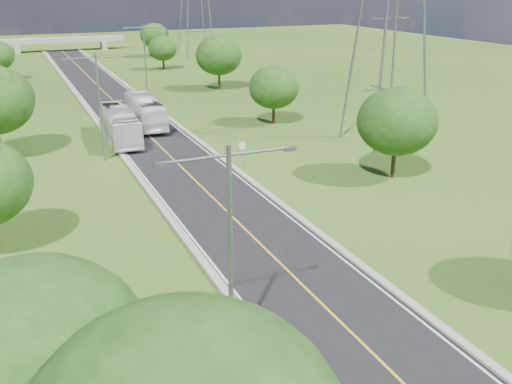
# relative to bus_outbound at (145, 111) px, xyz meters

# --- Properties ---
(ground) EXTENTS (260.00, 260.00, 0.00)m
(ground) POSITION_rel_bus_outbound_xyz_m (-0.80, 2.95, -1.75)
(ground) COLOR #2B4814
(ground) RESTS_ON ground
(road) EXTENTS (8.00, 150.00, 0.06)m
(road) POSITION_rel_bus_outbound_xyz_m (-0.80, 8.95, -1.72)
(road) COLOR black
(road) RESTS_ON ground
(curb_left) EXTENTS (0.50, 150.00, 0.22)m
(curb_left) POSITION_rel_bus_outbound_xyz_m (-5.05, 8.95, -1.64)
(curb_left) COLOR gray
(curb_left) RESTS_ON ground
(curb_right) EXTENTS (0.50, 150.00, 0.22)m
(curb_right) POSITION_rel_bus_outbound_xyz_m (3.45, 8.95, -1.64)
(curb_right) COLOR gray
(curb_right) RESTS_ON ground
(speed_limit_sign) EXTENTS (0.55, 0.09, 2.40)m
(speed_limit_sign) POSITION_rel_bus_outbound_xyz_m (4.40, -19.06, -0.15)
(speed_limit_sign) COLOR slate
(speed_limit_sign) RESTS_ON ground
(overpass) EXTENTS (30.00, 3.00, 3.20)m
(overpass) POSITION_rel_bus_outbound_xyz_m (-0.80, 82.95, 0.66)
(overpass) COLOR gray
(overpass) RESTS_ON ground
(streetlight_near_left) EXTENTS (5.90, 0.25, 10.00)m
(streetlight_near_left) POSITION_rel_bus_outbound_xyz_m (-6.80, -45.05, 4.19)
(streetlight_near_left) COLOR slate
(streetlight_near_left) RESTS_ON ground
(streetlight_mid_left) EXTENTS (5.90, 0.25, 10.00)m
(streetlight_mid_left) POSITION_rel_bus_outbound_xyz_m (-6.80, -12.05, 4.19)
(streetlight_mid_left) COLOR slate
(streetlight_mid_left) RESTS_ON ground
(streetlight_far_right) EXTENTS (5.90, 0.25, 10.00)m
(streetlight_far_right) POSITION_rel_bus_outbound_xyz_m (5.20, 20.95, 4.19)
(streetlight_far_right) COLOR slate
(streetlight_far_right) RESTS_ON ground
(power_tower_near) EXTENTS (9.00, 6.40, 28.00)m
(power_tower_near) POSITION_rel_bus_outbound_xyz_m (21.20, -17.05, 12.25)
(power_tower_near) COLOR slate
(power_tower_near) RESTS_ON ground
(tree_la) EXTENTS (7.14, 7.14, 8.30)m
(tree_la) POSITION_rel_bus_outbound_xyz_m (-14.80, -49.05, 3.51)
(tree_la) COLOR black
(tree_la) RESTS_ON ground
(tree_rb) EXTENTS (6.72, 6.72, 7.82)m
(tree_rb) POSITION_rel_bus_outbound_xyz_m (15.20, -27.05, 3.20)
(tree_rb) COLOR black
(tree_rb) RESTS_ON ground
(tree_rc) EXTENTS (5.88, 5.88, 6.84)m
(tree_rc) POSITION_rel_bus_outbound_xyz_m (14.20, -5.05, 2.58)
(tree_rc) COLOR black
(tree_rc) RESTS_ON ground
(tree_rd) EXTENTS (7.14, 7.14, 8.30)m
(tree_rd) POSITION_rel_bus_outbound_xyz_m (16.20, 18.95, 3.51)
(tree_rd) COLOR black
(tree_rd) RESTS_ON ground
(tree_re) EXTENTS (5.46, 5.46, 6.35)m
(tree_re) POSITION_rel_bus_outbound_xyz_m (13.70, 42.95, 2.27)
(tree_re) COLOR black
(tree_re) RESTS_ON ground
(tree_rf) EXTENTS (6.30, 6.30, 7.33)m
(tree_rf) POSITION_rel_bus_outbound_xyz_m (17.20, 62.95, 2.89)
(tree_rf) COLOR black
(tree_rf) RESTS_ON ground
(bus_outbound) EXTENTS (3.34, 12.26, 3.39)m
(bus_outbound) POSITION_rel_bus_outbound_xyz_m (0.00, 0.00, 0.00)
(bus_outbound) COLOR white
(bus_outbound) RESTS_ON road
(bus_inbound) EXTENTS (3.47, 12.39, 3.42)m
(bus_inbound) POSITION_rel_bus_outbound_xyz_m (-4.00, -5.35, 0.01)
(bus_inbound) COLOR silver
(bus_inbound) RESTS_ON road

